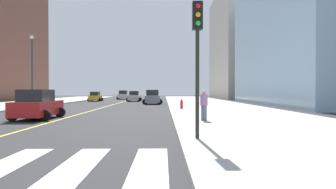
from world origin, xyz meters
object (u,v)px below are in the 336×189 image
object	(u,v)px
car_yellow_second	(95,97)
traffic_light_near_corner	(197,43)
car_red_fifth	(37,105)
pedestrian_waiting_east	(204,104)
car_gray_fourth	(152,97)
fire_hydrant	(182,104)
car_silver_nearest	(134,96)
street_lamp	(32,64)
car_white_third	(123,95)

from	to	relation	value
car_yellow_second	traffic_light_near_corner	distance (m)	42.71
car_red_fifth	pedestrian_waiting_east	world-z (taller)	car_red_fifth
pedestrian_waiting_east	car_gray_fourth	bearing A→B (deg)	-35.47
fire_hydrant	car_silver_nearest	bearing A→B (deg)	106.38
car_silver_nearest	car_gray_fourth	world-z (taller)	car_gray_fourth
street_lamp	pedestrian_waiting_east	bearing A→B (deg)	-44.18
car_silver_nearest	pedestrian_waiting_east	distance (m)	34.58
car_silver_nearest	car_yellow_second	bearing A→B (deg)	-3.54
car_yellow_second	car_white_third	distance (m)	11.06
car_white_third	car_red_fifth	distance (m)	42.30
car_silver_nearest	car_gray_fourth	bearing A→B (deg)	109.46
car_white_third	car_silver_nearest	bearing A→B (deg)	-74.07
pedestrian_waiting_east	fire_hydrant	distance (m)	10.84
car_yellow_second	car_gray_fourth	distance (m)	14.62
car_red_fifth	pedestrian_waiting_east	size ratio (longest dim) A/B	2.51
car_white_third	pedestrian_waiting_east	xyz separation A→B (m)	(10.72, -44.74, 0.23)
car_yellow_second	street_lamp	size ratio (longest dim) A/B	0.47
car_silver_nearest	car_white_third	world-z (taller)	car_white_third
car_silver_nearest	street_lamp	size ratio (longest dim) A/B	0.50
fire_hydrant	street_lamp	bearing A→B (deg)	160.33
car_white_third	pedestrian_waiting_east	world-z (taller)	pedestrian_waiting_east
car_gray_fourth	traffic_light_near_corner	xyz separation A→B (m)	(2.78, -30.15, 2.67)
car_red_fifth	car_gray_fourth	bearing A→B (deg)	71.99
car_white_third	traffic_light_near_corner	xyz separation A→B (m)	(9.61, -51.09, 2.71)
car_white_third	car_red_fifth	xyz separation A→B (m)	(0.15, -42.30, 0.03)
car_yellow_second	pedestrian_waiting_east	world-z (taller)	pedestrian_waiting_east
car_red_fifth	traffic_light_near_corner	distance (m)	13.19
car_gray_fourth	pedestrian_waiting_east	size ratio (longest dim) A/B	2.58
traffic_light_near_corner	street_lamp	xyz separation A→B (m)	(-16.13, 23.10, 1.23)
car_silver_nearest	traffic_light_near_corner	world-z (taller)	traffic_light_near_corner
car_white_third	car_gray_fourth	xyz separation A→B (m)	(6.83, -20.94, 0.04)
car_silver_nearest	traffic_light_near_corner	size ratio (longest dim) A/B	0.81
car_silver_nearest	car_yellow_second	size ratio (longest dim) A/B	1.05
car_yellow_second	fire_hydrant	distance (m)	27.03
car_silver_nearest	car_red_fifth	distance (m)	31.50
car_gray_fourth	pedestrian_waiting_east	world-z (taller)	car_gray_fourth
fire_hydrant	traffic_light_near_corner	bearing A→B (deg)	-91.59
car_white_third	traffic_light_near_corner	distance (m)	52.06
pedestrian_waiting_east	street_lamp	world-z (taller)	street_lamp
car_silver_nearest	car_yellow_second	world-z (taller)	car_silver_nearest
pedestrian_waiting_east	car_silver_nearest	bearing A→B (deg)	-32.43
fire_hydrant	car_gray_fourth	bearing A→B (deg)	104.09
traffic_light_near_corner	street_lamp	distance (m)	28.20
car_red_fifth	pedestrian_waiting_east	bearing A→B (deg)	-13.64
street_lamp	car_gray_fourth	bearing A→B (deg)	27.83
car_white_third	street_lamp	world-z (taller)	street_lamp
car_gray_fourth	fire_hydrant	world-z (taller)	car_gray_fourth
car_yellow_second	car_white_third	xyz separation A→B (m)	(3.42, 10.52, 0.10)
car_gray_fourth	street_lamp	world-z (taller)	street_lamp
car_silver_nearest	traffic_light_near_corner	xyz separation A→B (m)	(6.28, -40.13, 2.76)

